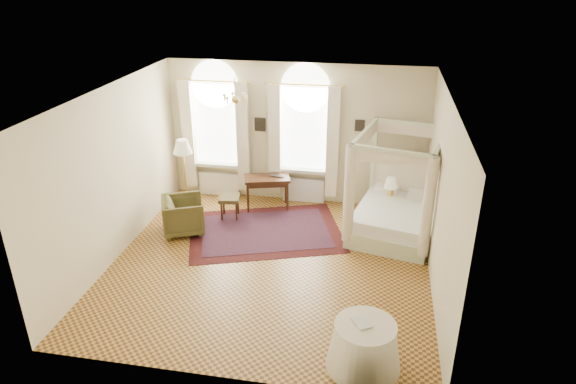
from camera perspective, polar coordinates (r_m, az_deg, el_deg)
name	(u,v)px	position (r m, az deg, el deg)	size (l,w,h in m)	color
ground	(270,264)	(9.99, -2.01, -7.97)	(6.00, 6.00, 0.00)	#B07E33
room_walls	(268,168)	(9.08, -2.20, 2.63)	(6.00, 6.00, 6.00)	beige
window_left	(216,138)	(12.34, -7.96, 5.96)	(1.62, 0.27, 3.29)	white
window_right	(304,143)	(11.87, 1.78, 5.44)	(1.62, 0.27, 3.29)	white
chandelier	(235,98)	(10.12, -5.86, 10.34)	(0.51, 0.45, 0.50)	gold
wall_pictures	(300,125)	(11.85, 1.33, 7.46)	(2.54, 0.03, 0.39)	black
canopy_bed	(395,213)	(10.98, 11.80, -2.29)	(2.07, 2.36, 2.23)	beige
nightstand	(391,207)	(11.68, 11.35, -1.69)	(0.42, 0.38, 0.60)	#391C0F
nightstand_lamp	(391,184)	(11.41, 11.35, 0.89)	(0.29, 0.29, 0.43)	gold
writing_desk	(267,182)	(11.87, -2.35, 1.15)	(1.14, 0.80, 0.78)	#391C0F
laptop	(277,175)	(11.90, -1.21, 1.90)	(0.34, 0.22, 0.03)	black
stool	(230,200)	(11.58, -6.51, -0.89)	(0.51, 0.51, 0.51)	#3F321B
armchair	(184,215)	(11.14, -11.52, -2.54)	(0.84, 0.86, 0.78)	#433D1C
coffee_table	(181,217)	(11.13, -11.85, -2.77)	(0.70, 0.62, 0.40)	white
floor_lamp	(183,150)	(11.81, -11.63, 4.57)	(0.43, 0.43, 1.68)	gold
oriental_rug	(265,231)	(11.10, -2.54, -4.38)	(3.77, 3.21, 0.01)	#451110
side_table	(364,346)	(7.66, 8.46, -16.55)	(1.07, 1.07, 0.73)	white
book	(355,324)	(7.39, 7.48, -14.38)	(0.21, 0.28, 0.03)	black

